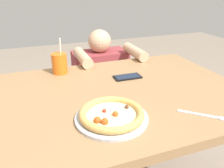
{
  "coord_description": "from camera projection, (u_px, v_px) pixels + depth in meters",
  "views": [
    {
      "loc": [
        -0.38,
        -0.9,
        1.23
      ],
      "look_at": [
        -0.03,
        0.03,
        0.78
      ],
      "focal_mm": 36.09,
      "sensor_mm": 36.0,
      "label": 1
    }
  ],
  "objects": [
    {
      "name": "fork",
      "position": [
        207.0,
        116.0,
        0.88
      ],
      "size": [
        0.16,
        0.15,
        0.0
      ],
      "color": "silver",
      "rests_on": "dining_table"
    },
    {
      "name": "diner_seated",
      "position": [
        101.0,
        92.0,
        1.87
      ],
      "size": [
        0.45,
        0.54,
        0.91
      ],
      "color": "#333847",
      "rests_on": "ground"
    },
    {
      "name": "drink_cup_colored",
      "position": [
        59.0,
        63.0,
        1.28
      ],
      "size": [
        0.09,
        0.09,
        0.2
      ],
      "color": "orange",
      "rests_on": "dining_table"
    },
    {
      "name": "dining_table",
      "position": [
        120.0,
        111.0,
        1.13
      ],
      "size": [
        1.22,
        0.89,
        0.75
      ],
      "color": "#936D47",
      "rests_on": "ground"
    },
    {
      "name": "pizza_near",
      "position": [
        111.0,
        115.0,
        0.86
      ],
      "size": [
        0.28,
        0.28,
        0.04
      ],
      "color": "#B7B7BC",
      "rests_on": "dining_table"
    },
    {
      "name": "cell_phone",
      "position": [
        127.0,
        77.0,
        1.24
      ],
      "size": [
        0.15,
        0.08,
        0.01
      ],
      "color": "black",
      "rests_on": "dining_table"
    }
  ]
}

